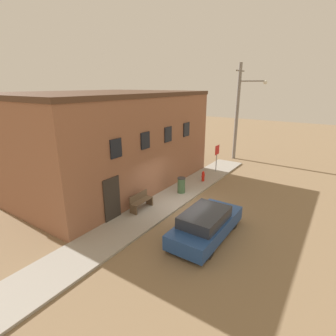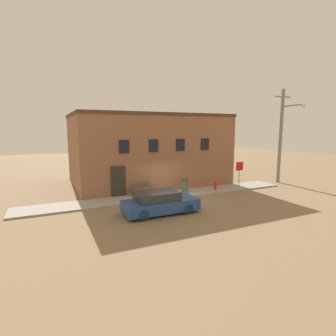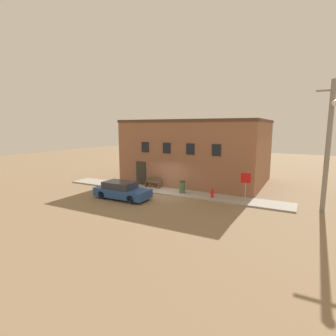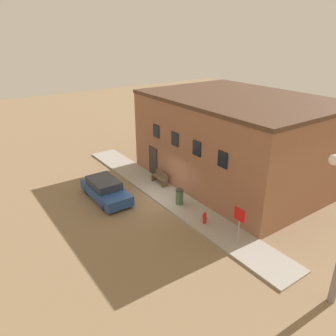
# 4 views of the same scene
# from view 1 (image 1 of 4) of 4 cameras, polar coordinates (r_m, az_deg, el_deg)

# --- Properties ---
(ground_plane) EXTENTS (80.00, 80.00, 0.00)m
(ground_plane) POSITION_cam_1_polar(r_m,az_deg,el_deg) (14.40, 3.07, -8.49)
(ground_plane) COLOR #846B4C
(sidewalk) EXTENTS (19.46, 2.08, 0.10)m
(sidewalk) POSITION_cam_1_polar(r_m,az_deg,el_deg) (14.88, -0.39, -7.34)
(sidewalk) COLOR #9E998E
(sidewalk) RESTS_ON ground
(brick_building) EXTENTS (12.51, 9.05, 5.93)m
(brick_building) POSITION_cam_1_polar(r_m,az_deg,el_deg) (17.92, -14.08, 6.27)
(brick_building) COLOR #8E5B42
(brick_building) RESTS_ON ground
(fire_hydrant) EXTENTS (0.40, 0.19, 0.69)m
(fire_hydrant) POSITION_cam_1_polar(r_m,az_deg,el_deg) (17.86, 7.65, -1.76)
(fire_hydrant) COLOR red
(fire_hydrant) RESTS_ON sidewalk
(stop_sign) EXTENTS (0.69, 0.06, 2.02)m
(stop_sign) POSITION_cam_1_polar(r_m,az_deg,el_deg) (19.65, 10.60, 3.15)
(stop_sign) COLOR gray
(stop_sign) RESTS_ON sidewalk
(bench) EXTENTS (1.39, 0.44, 0.86)m
(bench) POSITION_cam_1_polar(r_m,az_deg,el_deg) (13.85, -5.94, -7.25)
(bench) COLOR brown
(bench) RESTS_ON sidewalk
(trash_bin) EXTENTS (0.48, 0.48, 0.95)m
(trash_bin) POSITION_cam_1_polar(r_m,az_deg,el_deg) (15.79, 2.92, -3.74)
(trash_bin) COLOR #426642
(trash_bin) RESTS_ON sidewalk
(utility_pole) EXTENTS (1.80, 2.41, 8.09)m
(utility_pole) POSITION_cam_1_polar(r_m,az_deg,el_deg) (23.66, 15.11, 12.13)
(utility_pole) COLOR gray
(utility_pole) RESTS_ON ground
(parked_car) EXTENTS (4.21, 1.73, 1.27)m
(parked_car) POSITION_cam_1_polar(r_m,az_deg,el_deg) (11.65, 8.27, -11.98)
(parked_car) COLOR black
(parked_car) RESTS_ON ground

